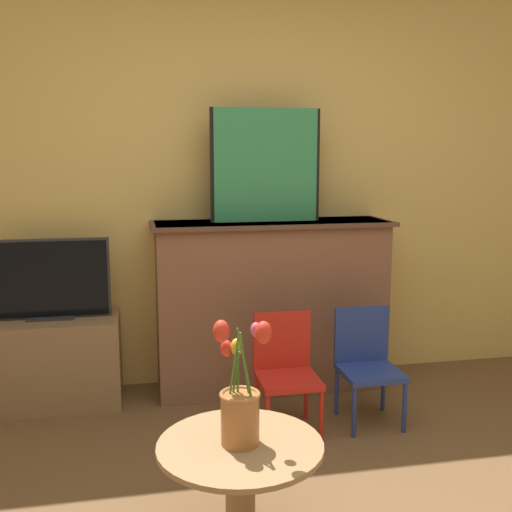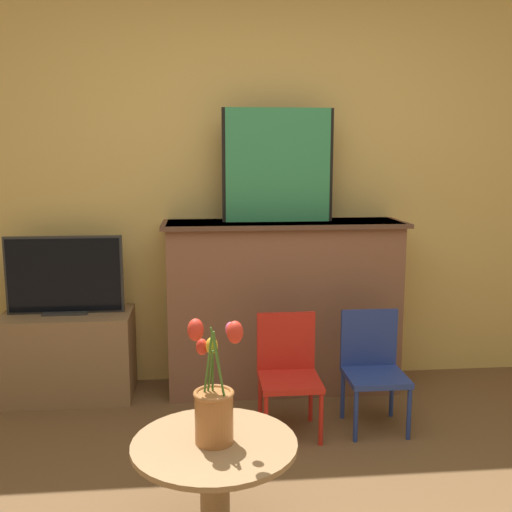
{
  "view_description": "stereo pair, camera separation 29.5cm",
  "coord_description": "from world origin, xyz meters",
  "px_view_note": "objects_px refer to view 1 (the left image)",
  "views": [
    {
      "loc": [
        -0.66,
        -1.65,
        1.46
      ],
      "look_at": [
        -0.09,
        1.21,
        0.97
      ],
      "focal_mm": 42.0,
      "sensor_mm": 36.0,
      "label": 1
    },
    {
      "loc": [
        -0.37,
        -1.69,
        1.46
      ],
      "look_at": [
        -0.09,
        1.21,
        0.97
      ],
      "focal_mm": 42.0,
      "sensor_mm": 36.0,
      "label": 2
    }
  ],
  "objects_px": {
    "painting": "(266,165)",
    "chair_red": "(286,367)",
    "tv_monitor": "(49,280)",
    "chair_blue": "(367,360)",
    "vase_tulips": "(240,402)"
  },
  "relations": [
    {
      "from": "chair_red",
      "to": "tv_monitor",
      "type": "bearing_deg",
      "value": 155.51
    },
    {
      "from": "vase_tulips",
      "to": "chair_blue",
      "type": "bearing_deg",
      "value": 48.77
    },
    {
      "from": "painting",
      "to": "tv_monitor",
      "type": "height_order",
      "value": "painting"
    },
    {
      "from": "painting",
      "to": "chair_red",
      "type": "relative_size",
      "value": 1.09
    },
    {
      "from": "chair_red",
      "to": "vase_tulips",
      "type": "distance_m",
      "value": 1.1
    },
    {
      "from": "chair_blue",
      "to": "chair_red",
      "type": "bearing_deg",
      "value": -177.88
    },
    {
      "from": "painting",
      "to": "chair_red",
      "type": "bearing_deg",
      "value": -91.78
    },
    {
      "from": "painting",
      "to": "chair_blue",
      "type": "relative_size",
      "value": 1.09
    },
    {
      "from": "tv_monitor",
      "to": "chair_red",
      "type": "xyz_separation_m",
      "value": [
        1.26,
        -0.57,
        -0.4
      ]
    },
    {
      "from": "painting",
      "to": "vase_tulips",
      "type": "xyz_separation_m",
      "value": [
        -0.44,
        -1.59,
        -0.8
      ]
    },
    {
      "from": "tv_monitor",
      "to": "chair_blue",
      "type": "relative_size",
      "value": 1.1
    },
    {
      "from": "tv_monitor",
      "to": "chair_red",
      "type": "height_order",
      "value": "tv_monitor"
    },
    {
      "from": "tv_monitor",
      "to": "chair_red",
      "type": "distance_m",
      "value": 1.44
    },
    {
      "from": "painting",
      "to": "tv_monitor",
      "type": "distance_m",
      "value": 1.43
    },
    {
      "from": "tv_monitor",
      "to": "chair_red",
      "type": "bearing_deg",
      "value": -24.49
    }
  ]
}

